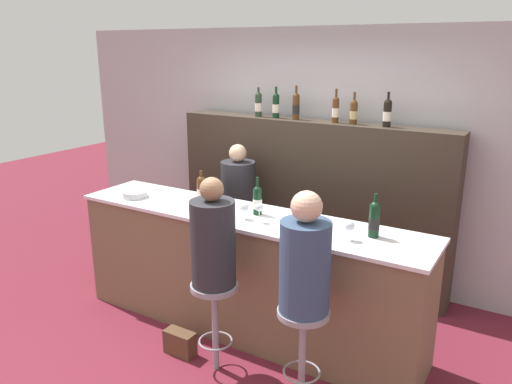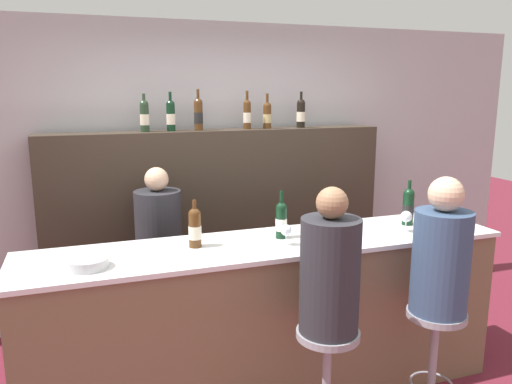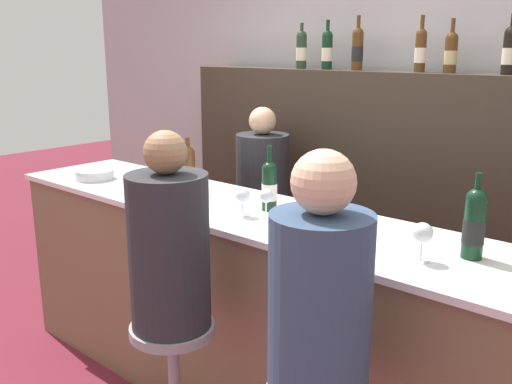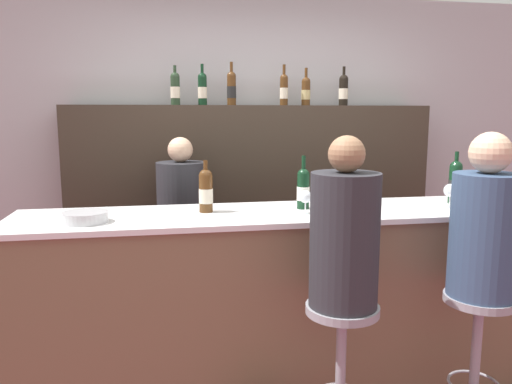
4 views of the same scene
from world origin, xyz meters
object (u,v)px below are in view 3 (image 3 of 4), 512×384
wine_glass_0 (243,197)px  metal_bowl (95,174)px  wine_bottle_counter_2 (474,223)px  bartender (262,225)px  guest_seated_right (320,294)px  guest_seated_left (169,245)px  wine_bottle_counter_0 (188,169)px  wine_bottle_backbar_5 (510,50)px  wine_bottle_backbar_3 (421,50)px  wine_bottle_counter_1 (269,185)px  wine_glass_2 (422,234)px  bar_stool_left (174,360)px  wine_glass_1 (266,197)px  wine_bottle_backbar_2 (357,48)px  wine_bottle_backbar_1 (327,49)px  wine_bottle_backbar_0 (301,49)px  wine_bottle_backbar_4 (451,52)px

wine_glass_0 → metal_bowl: bearing=-179.4°
wine_bottle_counter_2 → bartender: bearing=155.5°
guest_seated_right → bartender: (-1.44, 1.41, -0.40)m
metal_bowl → guest_seated_left: (1.23, -0.48, -0.03)m
wine_bottle_counter_0 → wine_bottle_backbar_5: bearing=43.7°
wine_bottle_backbar_3 → wine_bottle_counter_1: bearing=-97.8°
wine_bottle_counter_0 → wine_bottle_counter_2: (1.56, -0.00, 0.01)m
wine_bottle_counter_2 → wine_glass_2: wine_bottle_counter_2 is taller
bar_stool_left → guest_seated_right: guest_seated_right is taller
wine_bottle_counter_1 → wine_bottle_backbar_5: wine_bottle_backbar_5 is taller
metal_bowl → bartender: bartender is taller
guest_seated_right → metal_bowl: bearing=166.3°
wine_bottle_backbar_5 → bartender: size_ratio=0.22×
wine_bottle_backbar_3 → wine_bottle_backbar_5: size_ratio=1.02×
wine_glass_1 → wine_bottle_backbar_2: bearing=105.6°
wine_bottle_counter_0 → wine_glass_2: wine_bottle_counter_0 is taller
wine_bottle_counter_2 → wine_glass_0: 1.03m
wine_bottle_backbar_5 → metal_bowl: size_ratio=1.38×
wine_bottle_counter_1 → metal_bowl: wine_bottle_counter_1 is taller
wine_bottle_backbar_1 → metal_bowl: size_ratio=1.38×
wine_bottle_backbar_3 → guest_seated_right: 2.07m
wine_glass_0 → guest_seated_left: bearing=-84.2°
wine_bottle_backbar_2 → wine_bottle_backbar_5: wine_bottle_backbar_2 is taller
guest_seated_left → wine_bottle_counter_0: bearing=132.4°
metal_bowl → guest_seated_right: guest_seated_right is taller
metal_bowl → wine_bottle_counter_1: bearing=8.0°
bartender → wine_glass_1: bearing=-48.9°
wine_bottle_counter_0 → wine_glass_1: wine_bottle_counter_0 is taller
wine_glass_2 → guest_seated_left: size_ratio=0.18×
metal_bowl → wine_glass_2: bearing=0.4°
guest_seated_left → guest_seated_right: (0.73, 0.00, 0.01)m
wine_bottle_counter_0 → wine_bottle_backbar_1: size_ratio=0.94×
wine_glass_2 → wine_bottle_backbar_5: bearing=97.9°
wine_bottle_backbar_0 → guest_seated_left: 2.12m
wine_bottle_counter_1 → wine_bottle_backbar_3: bearing=82.2°
wine_bottle_counter_1 → bartender: bearing=132.2°
wine_bottle_backbar_2 → bar_stool_left: (0.28, -1.84, -1.27)m
wine_bottle_counter_1 → metal_bowl: 1.23m
guest_seated_right → bartender: bearing=135.6°
bartender → wine_bottle_backbar_4: bearing=22.3°
wine_bottle_backbar_1 → guest_seated_right: (1.24, -1.84, -0.75)m
wine_bottle_counter_2 → guest_seated_right: 0.70m
wine_bottle_backbar_2 → guest_seated_left: 2.01m
wine_bottle_backbar_1 → bar_stool_left: wine_bottle_backbar_1 is taller
wine_bottle_counter_0 → guest_seated_left: 0.89m
wine_bottle_backbar_0 → bar_stool_left: size_ratio=0.42×
wine_bottle_backbar_4 → bartender: bearing=-157.7°
wine_bottle_counter_2 → bar_stool_left: size_ratio=0.45×
wine_glass_0 → guest_seated_right: guest_seated_right is taller
guest_seated_left → wine_bottle_backbar_4: bearing=79.9°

